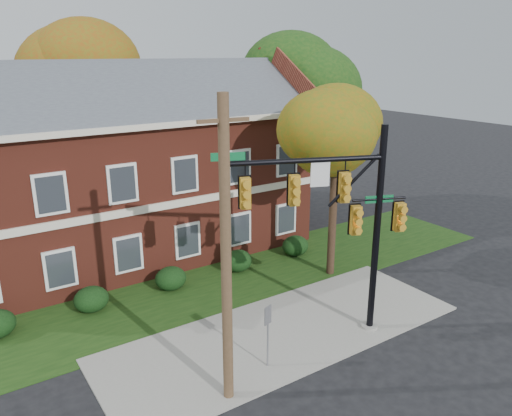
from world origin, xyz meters
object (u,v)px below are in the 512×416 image
hedge_far_right (295,246)px  tree_right_rear (292,86)px  tree_near_right (343,134)px  apartment_building (122,159)px  hedge_left (91,299)px  hedge_center (171,278)px  tree_far_rear (95,73)px  traffic_signal (341,211)px  sign_post (268,327)px  hedge_right (238,261)px  utility_pole (226,258)px

hedge_far_right → tree_right_rear: tree_right_rear is taller
hedge_far_right → tree_near_right: 6.77m
apartment_building → hedge_left: bearing=-123.7°
hedge_center → tree_far_rear: tree_far_rear is taller
hedge_far_right → tree_far_rear: size_ratio=0.12×
traffic_signal → sign_post: bearing=-152.6°
hedge_left → hedge_right: bearing=0.0°
tree_far_rear → sign_post: size_ratio=5.00×
hedge_left → hedge_far_right: same height
hedge_left → tree_near_right: 12.68m
apartment_building → hedge_left: size_ratio=13.43×
tree_right_rear → utility_pole: bearing=-133.1°
apartment_building → hedge_center: size_ratio=13.43×
hedge_left → utility_pole: size_ratio=0.15×
hedge_far_right → apartment_building: bearing=143.1°
hedge_left → traffic_signal: size_ratio=0.18×
tree_near_right → sign_post: (-6.97, -4.29, -5.11)m
hedge_left → tree_near_right: tree_near_right is taller
tree_near_right → tree_far_rear: tree_far_rear is taller
hedge_left → sign_post: sign_post is taller
hedge_right → tree_far_rear: (-2.16, 13.09, 8.32)m
tree_far_rear → utility_pole: size_ratio=1.26×
tree_right_rear → utility_pole: tree_right_rear is taller
hedge_left → utility_pole: utility_pole is taller
tree_near_right → traffic_signal: tree_near_right is taller
sign_post → hedge_right: bearing=47.6°
hedge_center → tree_right_rear: tree_right_rear is taller
traffic_signal → sign_post: size_ratio=3.39×
tree_near_right → tree_far_rear: bearing=110.3°
hedge_right → traffic_signal: bearing=-89.3°
apartment_building → hedge_far_right: bearing=-36.9°
tree_far_rear → hedge_left: bearing=-110.3°
tree_near_right → traffic_signal: size_ratio=1.10×
hedge_center → hedge_right: same height
hedge_far_right → tree_right_rear: 10.66m
hedge_center → utility_pole: (-1.60, -7.70, 4.12)m
traffic_signal → apartment_building: bearing=128.1°
hedge_center → tree_far_rear: (1.34, 13.09, 8.32)m
tree_right_rear → sign_post: size_ratio=4.61×
utility_pole → hedge_left: bearing=111.9°
tree_far_rear → apartment_building: bearing=-99.7°
apartment_building → hedge_far_right: (7.00, -5.25, -4.46)m
apartment_building → hedge_right: (3.50, -5.25, -4.46)m
tree_far_rear → tree_near_right: bearing=-69.7°
tree_right_rear → hedge_left: bearing=-157.6°
utility_pole → sign_post: (1.86, 0.58, -3.09)m
hedge_far_right → tree_far_rear: (-5.66, 13.09, 8.32)m
traffic_signal → hedge_right: bearing=112.2°
tree_far_rear → traffic_signal: size_ratio=1.48×
hedge_left → tree_near_right: (10.72, -2.83, 6.14)m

